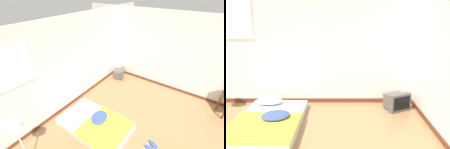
% 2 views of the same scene
% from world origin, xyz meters
% --- Properties ---
extents(wall_back, '(7.51, 0.08, 2.60)m').
position_xyz_m(wall_back, '(-0.02, 2.68, 1.29)').
color(wall_back, silver).
rests_on(wall_back, ground_plane).
extents(mattress_bed, '(1.15, 1.86, 0.29)m').
position_xyz_m(mattress_bed, '(-0.30, 1.46, 0.11)').
color(mattress_bed, silver).
rests_on(mattress_bed, ground_plane).
extents(crt_tv, '(0.55, 0.52, 0.37)m').
position_xyz_m(crt_tv, '(2.13, 2.24, 0.18)').
color(crt_tv, '#56514C').
rests_on(crt_tv, ground_plane).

